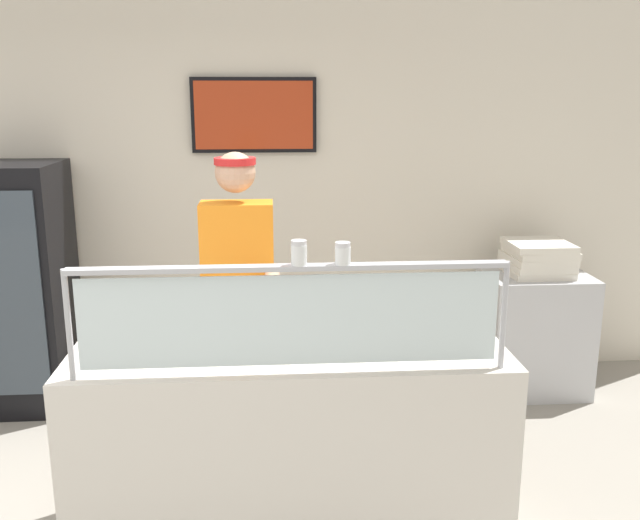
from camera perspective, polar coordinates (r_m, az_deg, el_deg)
The scene contains 12 objects.
ground_plane at distance 4.10m, azimuth -2.67°, elevation -16.43°, with size 12.00×12.00×0.00m, color gray.
shop_rear_unit at distance 5.01m, azimuth -3.31°, elevation 5.62°, with size 6.32×0.13×2.70m.
serving_counter at distance 3.31m, azimuth -2.46°, elevation -14.85°, with size 1.92×0.72×0.95m, color silver.
sneeze_guard at distance 2.74m, azimuth -2.42°, elevation -3.80°, with size 1.75×0.06×0.45m.
pizza_tray at distance 3.20m, azimuth -5.48°, elevation -6.30°, with size 0.51×0.51×0.04m.
pizza_server at distance 3.17m, azimuth -5.01°, elevation -6.05°, with size 0.07×0.28×0.01m, color #ADAFB7.
parmesan_shaker at distance 2.68m, azimuth -1.74°, elevation 0.48°, with size 0.06×0.06×0.10m.
pepper_flake_shaker at distance 2.70m, azimuth 1.88°, elevation 0.44°, with size 0.06×0.06×0.09m.
worker_figure at distance 3.73m, azimuth -6.64°, elevation -2.80°, with size 0.41×0.50×1.76m.
drink_fridge at distance 4.97m, azimuth -23.53°, elevation -2.03°, with size 0.61×0.67×1.62m.
prep_shelf at distance 5.09m, azimuth 17.13°, elevation -5.69°, with size 0.70×0.55×0.84m, color #B7BABF.
pizza_box_stack at distance 4.95m, azimuth 17.49°, elevation 0.16°, with size 0.44×0.43×0.22m.
Camera 1 is at (0.89, -2.55, 2.06)m, focal length 38.89 mm.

